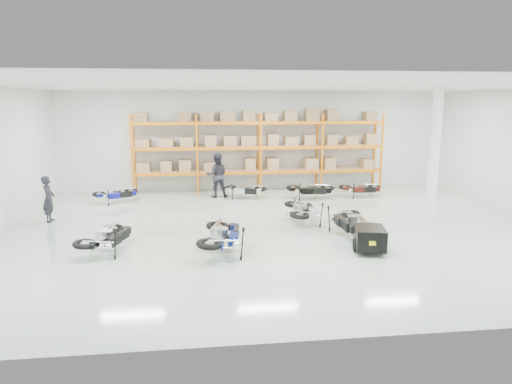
{
  "coord_description": "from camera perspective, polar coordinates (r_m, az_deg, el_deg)",
  "views": [
    {
      "loc": [
        -2.62,
        -14.01,
        4.03
      ],
      "look_at": [
        -0.86,
        0.64,
        1.1
      ],
      "focal_mm": 32.0,
      "sensor_mm": 36.0,
      "label": 1
    }
  ],
  "objects": [
    {
      "name": "room",
      "position": [
        14.36,
        3.71,
        4.09
      ],
      "size": [
        18.0,
        18.0,
        18.0
      ],
      "color": "#A7BAA7",
      "rests_on": "ground"
    },
    {
      "name": "moto_touring_right",
      "position": [
        14.16,
        11.78,
        -3.09
      ],
      "size": [
        0.95,
        1.91,
        1.24
      ],
      "primitive_type": null,
      "rotation": [
        0.0,
        -0.09,
        0.0
      ],
      "color": "black",
      "rests_on": "ground"
    },
    {
      "name": "moto_back_d",
      "position": [
        20.04,
        12.99,
        0.74
      ],
      "size": [
        1.61,
        0.86,
        1.01
      ],
      "primitive_type": null,
      "rotation": [
        0.0,
        -0.09,
        1.51
      ],
      "color": "#41110D",
      "rests_on": "ground"
    },
    {
      "name": "moto_black_far_left",
      "position": [
        13.0,
        -18.11,
        -4.89
      ],
      "size": [
        1.4,
        1.97,
        1.16
      ],
      "primitive_type": null,
      "rotation": [
        0.0,
        -0.09,
        2.82
      ],
      "color": "black",
      "rests_on": "ground"
    },
    {
      "name": "moto_back_b",
      "position": [
        19.25,
        -1.44,
        0.6
      ],
      "size": [
        1.73,
        1.22,
        1.01
      ],
      "primitive_type": null,
      "rotation": [
        0.0,
        -0.09,
        1.26
      ],
      "color": "#B0B4BA",
      "rests_on": "ground"
    },
    {
      "name": "moto_back_c",
      "position": [
        19.23,
        6.84,
        0.67
      ],
      "size": [
        1.85,
        1.11,
        1.13
      ],
      "primitive_type": null,
      "rotation": [
        0.0,
        -0.09,
        1.42
      ],
      "color": "black",
      "rests_on": "ground"
    },
    {
      "name": "moto_blue_centre",
      "position": [
        12.33,
        -4.15,
        -4.87
      ],
      "size": [
        1.32,
        2.16,
        1.31
      ],
      "primitive_type": null,
      "rotation": [
        0.0,
        -0.09,
        2.98
      ],
      "color": "#081550",
      "rests_on": "ground"
    },
    {
      "name": "moto_silver_left",
      "position": [
        15.35,
        5.92,
        -1.84
      ],
      "size": [
        1.07,
        1.95,
        1.22
      ],
      "primitive_type": null,
      "rotation": [
        0.0,
        -0.09,
        3.07
      ],
      "color": "silver",
      "rests_on": "ground"
    },
    {
      "name": "pallet_rack",
      "position": [
        20.7,
        0.43,
        6.32
      ],
      "size": [
        11.28,
        0.98,
        3.62
      ],
      "color": "orange",
      "rests_on": "ground"
    },
    {
      "name": "moto_back_a",
      "position": [
        19.23,
        -17.06,
        0.08
      ],
      "size": [
        1.73,
        1.34,
        1.01
      ],
      "primitive_type": null,
      "rotation": [
        0.0,
        -0.09,
        1.99
      ],
      "color": "navy",
      "rests_on": "ground"
    },
    {
      "name": "trailer",
      "position": [
        12.76,
        14.02,
        -5.62
      ],
      "size": [
        0.97,
        1.7,
        0.69
      ],
      "rotation": [
        0.0,
        0.0,
        -0.22
      ],
      "color": "black",
      "rests_on": "ground"
    },
    {
      "name": "structural_column",
      "position": [
        16.58,
        21.39,
        4.3
      ],
      "size": [
        0.25,
        0.25,
        4.5
      ],
      "primitive_type": "cube",
      "color": "white",
      "rests_on": "ground"
    },
    {
      "name": "person_back",
      "position": [
        19.51,
        -4.9,
        2.09
      ],
      "size": [
        0.93,
        0.73,
        1.88
      ],
      "primitive_type": "imported",
      "rotation": [
        0.0,
        0.0,
        3.13
      ],
      "color": "#212029",
      "rests_on": "ground"
    },
    {
      "name": "person_left",
      "position": [
        16.97,
        -24.5,
        -0.8
      ],
      "size": [
        0.43,
        0.61,
        1.58
      ],
      "primitive_type": "imported",
      "rotation": [
        0.0,
        0.0,
        1.66
      ],
      "color": "black",
      "rests_on": "ground"
    }
  ]
}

